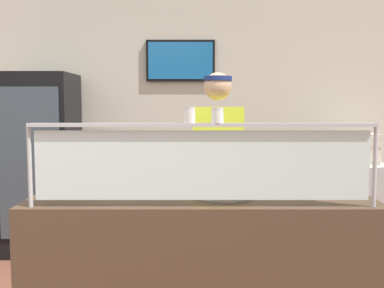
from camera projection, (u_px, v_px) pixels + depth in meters
shop_rear_unit at (198, 119)px, 4.94m from camera, size 6.51×0.13×2.70m
serving_counter at (202, 270)px, 2.77m from camera, size 2.11×0.69×0.95m
sneeze_guard at (203, 155)px, 2.42m from camera, size 1.93×0.06×0.47m
pizza_tray at (224, 193)px, 2.74m from camera, size 0.42×0.42×0.04m
pizza_server at (231, 190)px, 2.72m from camera, size 0.09×0.28×0.01m
parmesan_shaker at (190, 116)px, 2.40m from camera, size 0.06×0.06×0.09m
pepper_flake_shaker at (218, 116)px, 2.40m from camera, size 0.07×0.07×0.08m
worker_figure at (219, 172)px, 3.36m from camera, size 0.41×0.50×1.76m
drink_fridge at (42, 163)px, 4.54m from camera, size 0.69×0.68×1.83m
prep_shelf at (352, 208)px, 4.53m from camera, size 0.70×0.55×0.91m
pizza_box_stack at (354, 149)px, 4.47m from camera, size 0.44×0.42×0.31m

